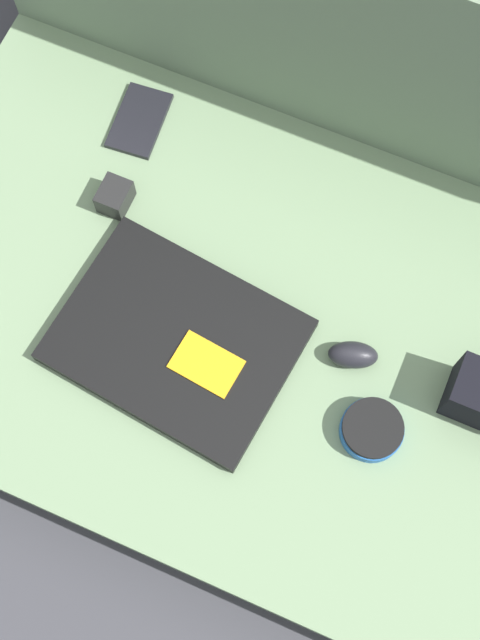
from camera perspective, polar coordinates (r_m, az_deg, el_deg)
ground_plane at (r=1.37m, az=0.00°, el=-1.96°), size 8.00×8.00×0.00m
couch_seat at (r=1.31m, az=0.00°, el=-1.16°), size 1.05×0.67×0.13m
couch_backrest at (r=1.33m, az=7.80°, el=17.92°), size 1.05×0.20×0.50m
laptop at (r=1.23m, az=-4.08°, el=-1.30°), size 0.34×0.27×0.03m
computer_mouse at (r=1.22m, az=7.24°, el=-2.23°), size 0.08×0.06×0.04m
speaker_puck at (r=1.20m, az=8.44°, el=-6.95°), size 0.09×0.09×0.03m
phone_black at (r=1.38m, az=-6.46°, el=12.56°), size 0.08×0.12×0.01m
charger_brick at (r=1.31m, az=-8.01°, el=7.82°), size 0.04×0.05×0.04m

